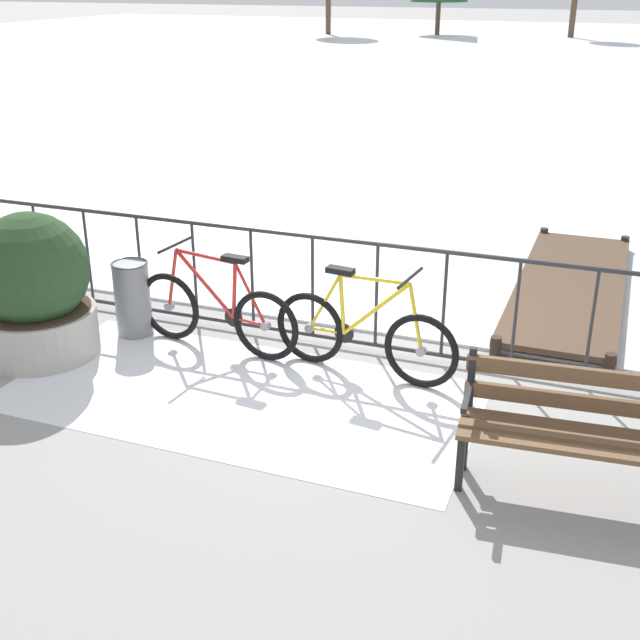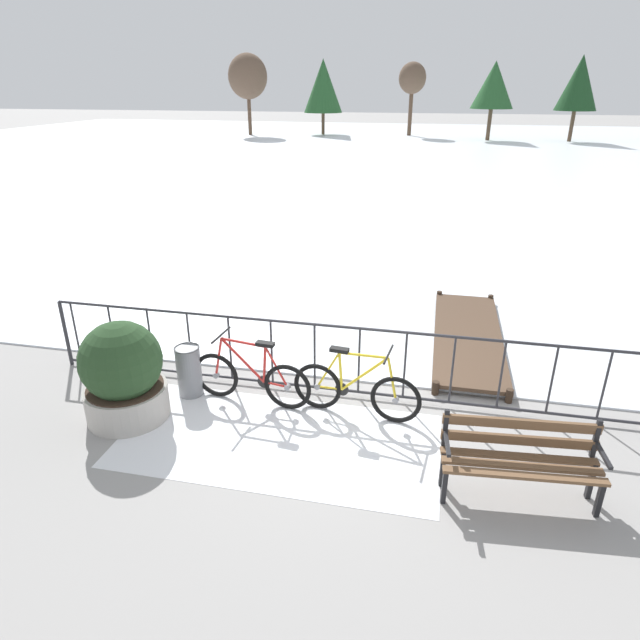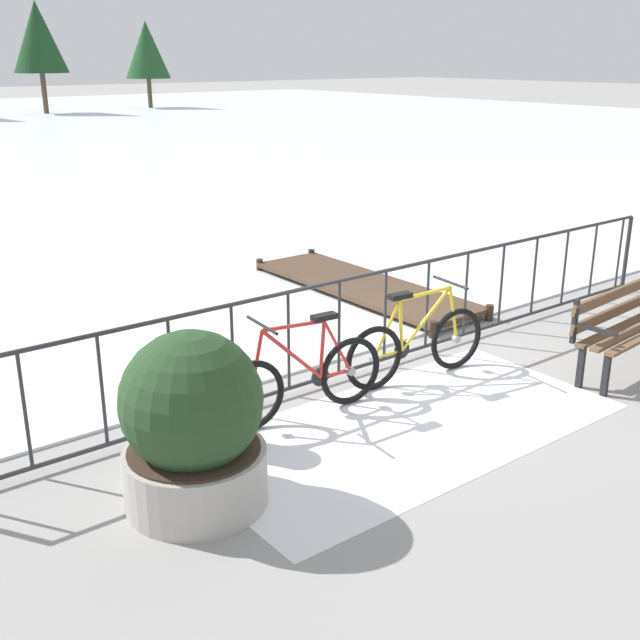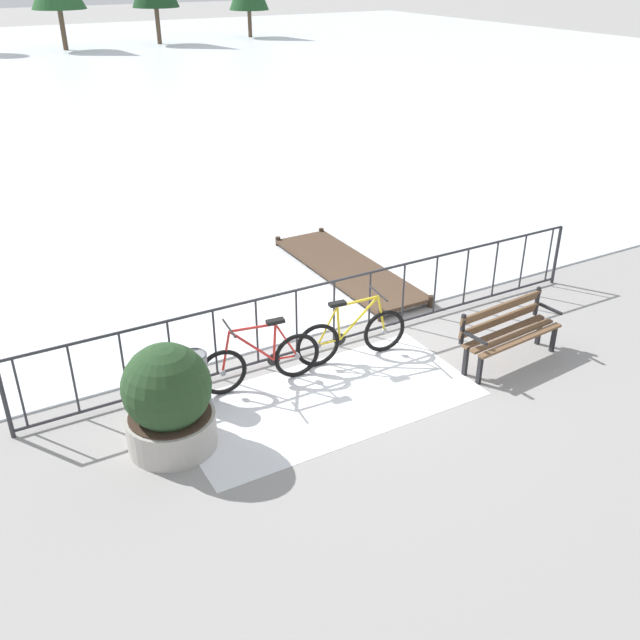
{
  "view_description": "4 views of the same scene",
  "coord_description": "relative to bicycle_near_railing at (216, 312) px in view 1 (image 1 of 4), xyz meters",
  "views": [
    {
      "loc": [
        1.95,
        -6.52,
        3.23
      ],
      "look_at": [
        -0.24,
        -0.79,
        0.61
      ],
      "focal_mm": 45.61,
      "sensor_mm": 36.0,
      "label": 1
    },
    {
      "loc": [
        0.86,
        -6.44,
        4.01
      ],
      "look_at": [
        -0.62,
        0.36,
        0.96
      ],
      "focal_mm": 30.32,
      "sensor_mm": 36.0,
      "label": 2
    },
    {
      "loc": [
        -5.2,
        -5.58,
        3.13
      ],
      "look_at": [
        -0.67,
        0.24,
        0.59
      ],
      "focal_mm": 43.39,
      "sensor_mm": 36.0,
      "label": 3
    },
    {
      "loc": [
        -4.64,
        -7.73,
        5.17
      ],
      "look_at": [
        -0.52,
        -0.5,
        0.79
      ],
      "focal_mm": 39.13,
      "sensor_mm": 36.0,
      "label": 4
    }
  ],
  "objects": [
    {
      "name": "snow_patch",
      "position": [
        0.6,
        -0.76,
        -0.36
      ],
      "size": [
        3.89,
        1.9,
        0.01
      ],
      "primitive_type": "cube",
      "color": "white",
      "rests_on": "ground"
    },
    {
      "name": "park_bench",
      "position": [
        3.31,
        -1.13,
        0.14
      ],
      "size": [
        1.64,
        0.62,
        0.89
      ],
      "color": "brown",
      "rests_on": "ground"
    },
    {
      "name": "wooden_dock",
      "position": [
        2.94,
        2.56,
        -0.25
      ],
      "size": [
        1.1,
        3.75,
        0.2
      ],
      "color": "#4C3828",
      "rests_on": "ground"
    },
    {
      "name": "railing_fence",
      "position": [
        1.4,
        0.44,
        0.19
      ],
      "size": [
        9.06,
        0.06,
        1.07
      ],
      "color": "#2D2D33",
      "rests_on": "ground"
    },
    {
      "name": "planter_with_shrub",
      "position": [
        -1.47,
        -0.66,
        0.26
      ],
      "size": [
        1.05,
        1.05,
        1.33
      ],
      "color": "#ADA8A0",
      "rests_on": "ground"
    },
    {
      "name": "bicycle_near_railing",
      "position": [
        0.0,
        0.0,
        0.0
      ],
      "size": [
        1.71,
        0.52,
        0.97
      ],
      "color": "black",
      "rests_on": "ground"
    },
    {
      "name": "frozen_pond",
      "position": [
        1.4,
        28.84,
        -0.35
      ],
      "size": [
        80.0,
        56.0,
        0.03
      ],
      "primitive_type": "cube",
      "color": "silver",
      "rests_on": "ground"
    },
    {
      "name": "bicycle_second",
      "position": [
        1.42,
        -0.01,
        0.0
      ],
      "size": [
        1.71,
        0.52,
        0.97
      ],
      "color": "black",
      "rests_on": "ground"
    },
    {
      "name": "ground_plane",
      "position": [
        1.4,
        0.44,
        -0.37
      ],
      "size": [
        160.0,
        160.0,
        0.0
      ],
      "primitive_type": "plane",
      "color": "gray"
    },
    {
      "name": "trash_bin",
      "position": [
        -0.91,
        0.02,
        0.0
      ],
      "size": [
        0.35,
        0.35,
        0.73
      ],
      "color": "gray",
      "rests_on": "ground"
    }
  ]
}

